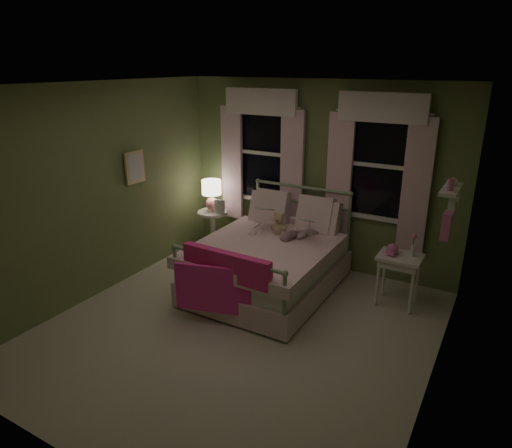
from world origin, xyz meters
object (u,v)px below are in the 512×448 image
Objects in this scene: child_right at (305,213)px; teddy_bear at (279,225)px; table_lamp at (212,192)px; nightstand_left at (213,226)px; nightstand_right at (400,263)px; bed at (270,261)px; child_left at (267,206)px.

child_right is 0.37m from teddy_bear.
child_right is 1.70× the size of table_lamp.
nightstand_left is at bearing 14.77° from child_right.
child_right reaches higher than table_lamp.
bed is at bearing -165.75° from nightstand_right.
bed reaches higher than nightstand_left.
teddy_bear is 1.47m from nightstand_left.
table_lamp reaches higher than nightstand_right.
nightstand_right is (1.54, 0.13, -0.24)m from teddy_bear.
bed is at bearing 79.86° from child_right.
nightstand_left is (-1.08, 0.25, -0.55)m from child_left.
child_right is (0.56, 0.00, -0.00)m from child_left.
child_left is at bearing -13.06° from nightstand_left.
bed reaches higher than nightstand_right.
table_lamp is 2.94m from nightstand_right.
table_lamp is (-1.64, 0.25, -0.01)m from child_right.
nightstand_right is (1.26, -0.03, -0.41)m from child_right.
child_right is 1.23× the size of nightstand_right.
teddy_bear reaches higher than nightstand_left.
child_left is 0.37m from teddy_bear.
bed is 3.18× the size of nightstand_right.
table_lamp is 0.73× the size of nightstand_right.
child_left is 1.23× the size of nightstand_left.
child_right is 1.33m from nightstand_right.
nightstand_left is at bearing 174.46° from nightstand_right.
bed is 3.13× the size of nightstand_left.
nightstand_left and nightstand_right have the same top height.
table_lamp is at bearing -7.55° from child_left.
child_right is at bearing 56.40° from bed.
teddy_bear is at bearing 90.00° from bed.
table_lamp reaches higher than nightstand_left.
bed reaches higher than table_lamp.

